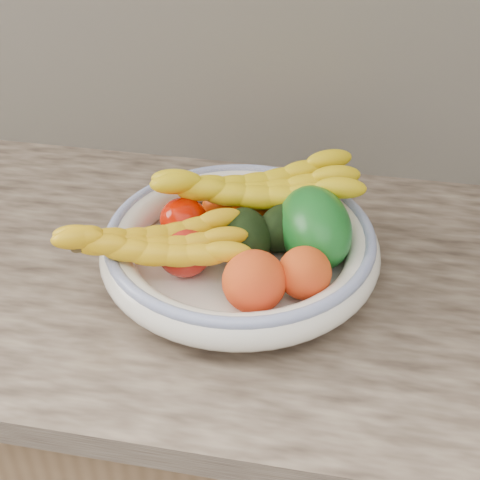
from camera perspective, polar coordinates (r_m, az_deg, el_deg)
name	(u,v)px	position (r m, az deg, el deg)	size (l,w,h in m)	color
kitchen_counter	(243,448)	(1.30, 0.22, -17.30)	(2.44, 0.66, 1.40)	brown
fruit_bowl	(240,247)	(0.93, 0.00, -0.57)	(0.39, 0.39, 0.08)	white
clementine_back_left	(219,205)	(1.01, -1.80, 3.00)	(0.05, 0.05, 0.05)	#F04B05
clementine_back_right	(263,200)	(1.02, 1.94, 3.41)	(0.06, 0.06, 0.05)	#FF6C05
clementine_back_mid	(250,212)	(1.00, 0.89, 2.37)	(0.06, 0.06, 0.05)	#F95605
tomato_left	(183,219)	(0.97, -4.85, 1.78)	(0.07, 0.07, 0.06)	#C61200
tomato_near_left	(185,252)	(0.91, -4.76, -1.01)	(0.07, 0.07, 0.07)	red
avocado_center	(245,237)	(0.93, 0.47, 0.29)	(0.07, 0.10, 0.07)	black
avocado_right	(285,227)	(0.95, 3.88, 1.14)	(0.07, 0.10, 0.07)	black
green_mango	(314,227)	(0.93, 6.36, 1.10)	(0.10, 0.15, 0.11)	#10581A
peach_front	(254,282)	(0.85, 1.22, -3.57)	(0.08, 0.08, 0.08)	orange
peach_right	(305,273)	(0.86, 5.53, -2.81)	(0.07, 0.07, 0.07)	orange
banana_bunch_back	(256,193)	(0.98, 1.37, 4.01)	(0.32, 0.12, 0.09)	yellow
banana_bunch_front	(153,248)	(0.88, -7.44, -0.71)	(0.27, 0.11, 0.07)	yellow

